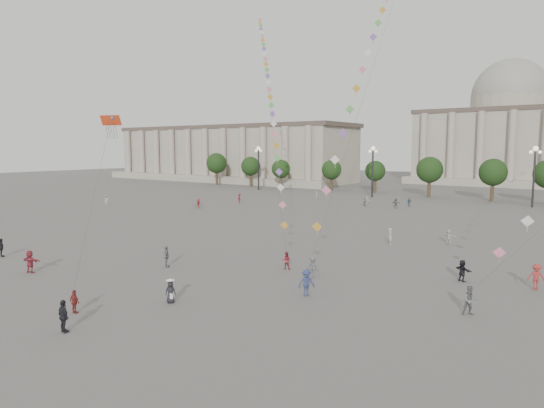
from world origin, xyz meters
The scene contains 31 objects.
ground centered at (0.00, 0.00, 0.00)m, with size 360.00×360.00×0.00m, color #5A5754.
hall_west centered at (-75.00, 93.89, 8.43)m, with size 84.00×26.22×17.20m.
hall_central centered at (0.00, 129.22, 14.23)m, with size 48.30×34.30×35.50m.
tree_row centered at (0.00, 78.00, 5.39)m, with size 137.12×5.12×8.00m.
lamp_post_far_west centered at (-45.00, 70.00, 7.35)m, with size 2.00×0.90×10.65m.
lamp_post_mid_west centered at (-15.00, 70.00, 7.35)m, with size 2.00×0.90×10.65m.
lamp_post_mid_east centered at (15.00, 70.00, 7.35)m, with size 2.00×0.90×10.65m.
person_crowd_0 centered at (-2.85, 58.59, 0.76)m, with size 0.88×0.37×1.51m, color #304F6D.
person_crowd_1 centered at (-47.81, 28.50, 0.92)m, with size 0.89×0.70×1.84m, color silver.
person_crowd_2 centered at (-31.43, 35.21, 0.83)m, with size 1.08×0.62×1.67m, color maroon.
person_crowd_3 centered at (17.61, 14.05, 0.85)m, with size 1.58×0.50×1.71m, color black.
person_crowd_4 centered at (-9.14, 54.67, 0.87)m, with size 1.61×0.51×1.73m, color silver.
person_crowd_6 centered at (7.58, 8.21, 0.88)m, with size 1.13×0.65×1.75m, color #59595E.
person_crowd_7 centered at (12.50, 28.59, 0.80)m, with size 1.48×0.47×1.60m, color silver.
person_crowd_8 centered at (22.61, 14.90, 0.97)m, with size 1.25×0.72×1.94m, color #A02E2B.
person_crowd_10 centered at (-22.33, 59.64, 0.77)m, with size 0.56×0.37×1.54m, color #AFAEAA.
person_crowd_12 centered at (-3.92, 55.08, 0.85)m, with size 1.57×0.50×1.70m, color slate.
person_crowd_13 centered at (7.51, 24.47, 0.91)m, with size 0.67×0.44×1.83m, color #B1B0AC.
person_crowd_16 centered at (-9.83, 55.34, 0.75)m, with size 0.88×0.37×1.51m, color slate.
person_crowd_17 centered at (-30.48, 45.10, 0.94)m, with size 1.21×0.70×1.88m, color maroon.
tourist_0 centered at (-0.23, -7.81, 0.75)m, with size 0.88×0.37×1.50m, color maroon.
tourist_1 centered at (-20.35, -2.77, 0.89)m, with size 1.04×0.43×1.78m, color black.
tourist_2 centered at (-12.34, -4.23, 0.94)m, with size 1.75×0.56×1.89m, color #9D2A3A.
tourist_3 centered at (-4.55, 3.71, 0.95)m, with size 1.11×0.46×1.89m, color slate.
tourist_4 centered at (2.20, -10.00, 0.95)m, with size 1.11×0.46×1.89m, color black.
kite_flyer_0 centered at (4.29, 9.28, 0.76)m, with size 0.74×0.57×1.52m, color #A02B3A.
kite_flyer_1 centered at (9.72, 3.78, 0.95)m, with size 1.23×0.71×1.91m, color navy.
kite_flyer_2 centered at (20.03, 6.44, 0.92)m, with size 0.89×0.69×1.83m, color slate.
hat_person centered at (3.12, -2.86, 0.81)m, with size 0.87×0.78×1.69m.
dragon_kite centered at (-15.55, 6.51, 12.34)m, with size 8.90×7.92×24.21m.
kite_train_west centered at (-13.23, 30.52, 19.64)m, with size 33.39×39.79×62.47m.
Camera 1 is at (27.08, -24.50, 10.39)m, focal length 32.00 mm.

